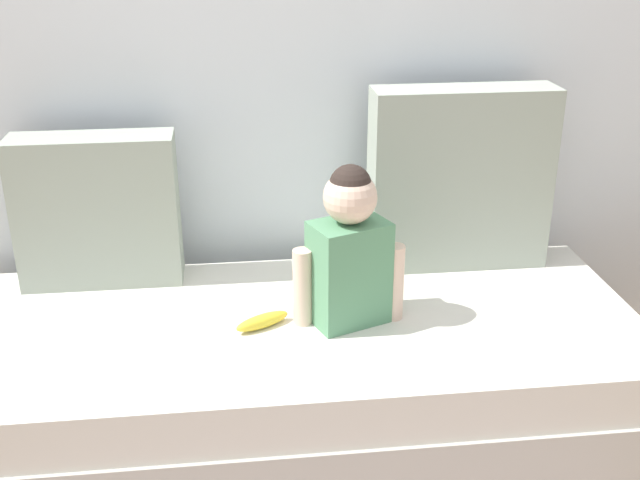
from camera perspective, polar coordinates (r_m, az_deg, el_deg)
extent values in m
plane|color=#93704C|center=(2.50, -1.90, -13.83)|extent=(12.00, 12.00, 0.00)
cube|color=beige|center=(2.43, -1.93, -11.52)|extent=(2.12, 0.88, 0.24)
cube|color=silver|center=(2.32, -2.00, -7.50)|extent=(2.05, 0.85, 0.15)
cube|color=#99A393|center=(2.52, -16.09, 2.10)|extent=(0.50, 0.16, 0.48)
cube|color=#99A393|center=(2.57, 10.27, 4.47)|extent=(0.59, 0.16, 0.60)
cube|color=#568E66|center=(2.21, 2.15, -2.42)|extent=(0.25, 0.21, 0.31)
sphere|color=beige|center=(2.12, 2.24, 3.18)|extent=(0.15, 0.15, 0.15)
sphere|color=#2D231E|center=(2.11, 2.25, 4.04)|extent=(0.12, 0.12, 0.12)
cylinder|color=beige|center=(2.21, -1.30, -3.50)|extent=(0.06, 0.06, 0.23)
cylinder|color=beige|center=(2.25, 5.51, -3.12)|extent=(0.06, 0.06, 0.23)
ellipsoid|color=yellow|center=(2.24, -4.28, -5.99)|extent=(0.17, 0.12, 0.04)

